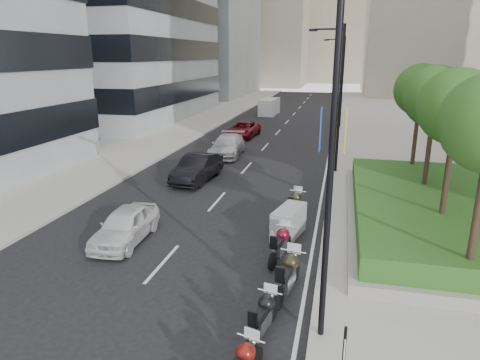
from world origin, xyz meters
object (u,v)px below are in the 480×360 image
(motorcycle_4, at_px, (281,244))
(motorcycle_5, at_px, (289,222))
(lamp_post_2, at_px, (341,78))
(car_b, at_px, (197,168))
(lamp_post_0, at_px, (325,152))
(motorcycle_6, at_px, (295,205))
(car_a, at_px, (125,225))
(motorcycle_2, at_px, (263,316))
(car_c, at_px, (227,145))
(lamp_post_1, at_px, (338,92))
(motorcycle_3, at_px, (288,275))
(delivery_van, at_px, (269,108))
(car_d, at_px, (243,129))

(motorcycle_4, xyz_separation_m, motorcycle_5, (0.03, 2.12, 0.02))
(lamp_post_2, distance_m, car_b, 23.41)
(lamp_post_0, height_order, car_b, lamp_post_0)
(motorcycle_6, height_order, car_a, car_a)
(lamp_post_2, distance_m, motorcycle_4, 31.06)
(lamp_post_0, xyz_separation_m, motorcycle_6, (-1.51, 8.65, -4.45))
(car_a, bearing_deg, car_b, 87.86)
(motorcycle_6, xyz_separation_m, car_a, (-6.32, -4.20, 0.08))
(motorcycle_5, bearing_deg, motorcycle_2, -165.14)
(car_b, bearing_deg, car_c, 94.11)
(motorcycle_2, bearing_deg, car_c, 28.55)
(car_a, bearing_deg, lamp_post_1, 55.80)
(car_c, bearing_deg, motorcycle_5, -69.12)
(motorcycle_3, bearing_deg, car_c, 29.84)
(motorcycle_2, distance_m, delivery_van, 44.08)
(motorcycle_4, relative_size, delivery_van, 0.48)
(lamp_post_1, bearing_deg, delivery_van, 108.17)
(motorcycle_4, height_order, motorcycle_5, motorcycle_5)
(motorcycle_4, bearing_deg, car_a, 99.19)
(car_a, bearing_deg, motorcycle_5, 15.13)
(lamp_post_2, bearing_deg, delivery_van, 136.17)
(motorcycle_4, bearing_deg, lamp_post_0, -149.78)
(lamp_post_1, distance_m, motorcycle_3, 15.64)
(delivery_van, bearing_deg, car_b, -84.73)
(motorcycle_6, bearing_deg, motorcycle_4, -173.58)
(lamp_post_2, xyz_separation_m, motorcycle_3, (-0.98, -32.97, -4.41))
(motorcycle_2, distance_m, car_a, 7.97)
(motorcycle_3, height_order, motorcycle_5, motorcycle_5)
(motorcycle_2, bearing_deg, lamp_post_2, 8.74)
(car_b, height_order, car_d, car_b)
(lamp_post_0, distance_m, motorcycle_3, 4.95)
(car_c, distance_m, car_d, 7.65)
(car_a, distance_m, delivery_van, 38.84)
(motorcycle_2, distance_m, motorcycle_3, 2.25)
(car_c, xyz_separation_m, delivery_van, (-0.79, 23.04, 0.15))
(motorcycle_3, xyz_separation_m, motorcycle_6, (-0.53, 6.62, -0.04))
(lamp_post_0, bearing_deg, car_d, 106.77)
(car_a, height_order, car_b, car_b)
(motorcycle_6, bearing_deg, car_b, 60.12)
(motorcycle_6, relative_size, car_d, 0.47)
(motorcycle_6, height_order, car_d, car_d)
(lamp_post_1, bearing_deg, car_d, 127.67)
(lamp_post_0, distance_m, car_c, 22.14)
(car_b, bearing_deg, car_d, 96.33)
(motorcycle_2, relative_size, motorcycle_3, 0.85)
(motorcycle_6, relative_size, car_c, 0.44)
(motorcycle_2, relative_size, delivery_van, 0.44)
(car_a, xyz_separation_m, delivery_van, (-0.80, 38.83, 0.22))
(motorcycle_2, relative_size, motorcycle_6, 0.91)
(car_b, relative_size, delivery_van, 0.99)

